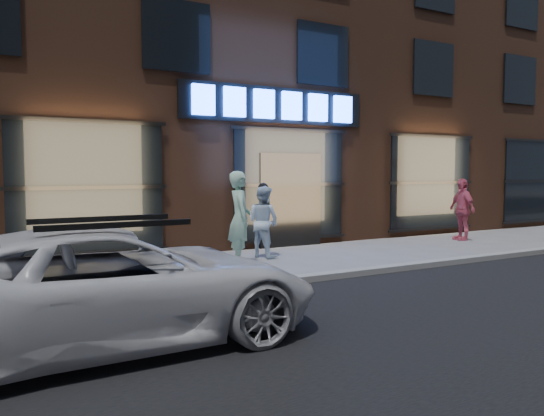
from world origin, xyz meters
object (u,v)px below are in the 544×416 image
Objects in this scene: passerby at (462,209)px; white_suv at (110,286)px; man_cap at (263,222)px; man_bowtie at (240,218)px.

passerby is 11.54m from white_suv.
man_cap is at bearing -78.21° from passerby.
passerby reaches higher than white_suv.
white_suv is at bearing 152.09° from man_bowtie.
man_cap is 6.31m from passerby.
man_bowtie is 1.12× the size of passerby.
passerby is (7.20, 0.55, -0.10)m from man_bowtie.
man_bowtie is 0.40× the size of white_suv.
white_suv is at bearing -54.89° from passerby.
man_bowtie is 7.23m from passerby.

